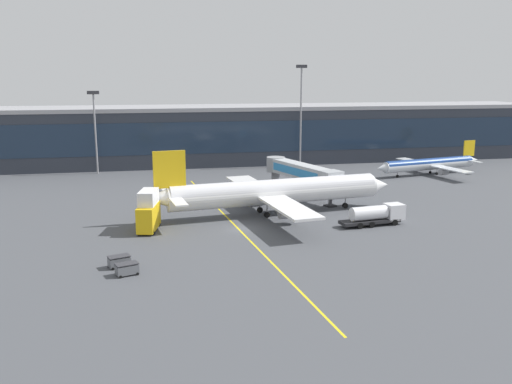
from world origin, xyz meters
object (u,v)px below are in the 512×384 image
(baggage_cart_1, at_px, (119,261))
(catering_lift, at_px, (148,211))
(commuter_jet_near, at_px, (430,164))
(fuel_tanker, at_px, (376,215))
(main_airliner, at_px, (274,192))
(baggage_cart_0, at_px, (127,269))

(baggage_cart_1, bearing_deg, catering_lift, 76.71)
(commuter_jet_near, bearing_deg, catering_lift, -151.40)
(baggage_cart_1, distance_m, commuter_jet_near, 88.42)
(fuel_tanker, relative_size, baggage_cart_1, 3.67)
(fuel_tanker, height_order, commuter_jet_near, commuter_jet_near)
(catering_lift, bearing_deg, commuter_jet_near, 28.60)
(catering_lift, bearing_deg, main_airliner, 15.83)
(main_airliner, relative_size, baggage_cart_1, 14.96)
(main_airliner, xyz_separation_m, fuel_tanker, (14.48, -10.09, -2.25))
(fuel_tanker, xyz_separation_m, baggage_cart_0, (-38.64, -15.32, -0.96))
(fuel_tanker, height_order, catering_lift, catering_lift)
(fuel_tanker, xyz_separation_m, baggage_cart_1, (-39.67, -12.29, -0.96))
(main_airliner, height_order, catering_lift, main_airliner)
(catering_lift, distance_m, baggage_cart_0, 19.69)
(main_airliner, distance_m, baggage_cart_0, 35.21)
(main_airliner, relative_size, commuter_jet_near, 1.49)
(baggage_cart_1, xyz_separation_m, commuter_jet_near, (70.86, 52.85, 1.82))
(fuel_tanker, relative_size, commuter_jet_near, 0.37)
(fuel_tanker, bearing_deg, baggage_cart_0, -158.37)
(main_airliner, xyz_separation_m, baggage_cart_1, (-25.20, -22.38, -3.21))
(catering_lift, bearing_deg, baggage_cart_1, -103.29)
(catering_lift, height_order, commuter_jet_near, commuter_jet_near)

